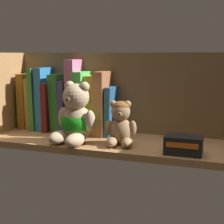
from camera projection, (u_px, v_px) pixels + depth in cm
name	position (u px, v px, depth cm)	size (l,w,h in cm)	color
shelf_board	(117.00, 144.00, 103.31)	(80.19, 24.40, 2.00)	#9E7042
shelf_back_panel	(128.00, 96.00, 112.96)	(82.59, 1.20, 28.99)	brown
shelf_side_panel_left	(3.00, 96.00, 114.06)	(1.60, 26.80, 28.99)	#9E7042
book_0	(28.00, 100.00, 121.68)	(2.80, 9.79, 19.60)	brown
book_1	(34.00, 103.00, 120.93)	(2.26, 9.80, 17.89)	olive
book_2	(40.00, 98.00, 119.87)	(1.84, 13.22, 21.61)	#317A2F
book_3	(46.00, 98.00, 119.02)	(2.77, 11.94, 21.86)	#286EAF
book_4	(53.00, 106.00, 118.60)	(2.00, 13.81, 16.75)	maroon
book_5	(60.00, 102.00, 117.40)	(3.35, 11.15, 19.71)	#327B31
book_6	(68.00, 105.00, 116.63)	(2.02, 12.21, 17.59)	#3D3F6D
book_7	(75.00, 96.00, 115.10)	(3.18, 10.71, 24.74)	#C66694
book_8	(85.00, 102.00, 114.30)	(3.37, 14.56, 20.79)	green
book_9	(95.00, 104.00, 113.24)	(3.41, 11.06, 19.48)	#A89429
book_10	(105.00, 102.00, 111.96)	(3.25, 14.80, 20.92)	brown
book_11	(113.00, 110.00, 111.46)	(1.88, 13.20, 16.03)	navy
teddy_bear_larger	(76.00, 119.00, 100.49)	(14.00, 14.82, 18.47)	tan
teddy_bear_smaller	(121.00, 124.00, 98.04)	(9.70, 10.09, 13.07)	#93704C
small_product_box	(183.00, 145.00, 89.09)	(9.86, 6.18, 4.95)	black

